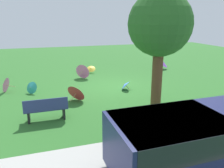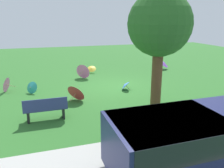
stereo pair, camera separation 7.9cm
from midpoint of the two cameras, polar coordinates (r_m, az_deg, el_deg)
The scene contains 11 objects.
ground at distance 12.84m, azimuth 0.43°, elevation -0.68°, with size 40.00×40.00×0.00m, color #2D6B28.
van_dark at distance 6.04m, azimuth 20.22°, elevation -12.64°, with size 4.62×2.16×1.53m.
park_bench at distance 8.87m, azimuth -16.48°, elevation -6.07°, with size 1.60×0.49×0.90m.
shade_tree at distance 8.97m, azimuth 11.71°, elevation 14.13°, with size 2.45×2.45×4.75m.
parasol_blue_0 at distance 12.24m, azimuth 3.10°, elevation -0.22°, with size 0.78×0.80×0.55m.
parasol_pink_0 at distance 14.68m, azimuth -7.44°, elevation 3.24°, with size 0.93×0.86×0.94m.
parasol_red_0 at distance 10.66m, azimuth -9.01°, elevation -2.00°, with size 1.06×1.07×0.87m.
parasol_yellow_0 at distance 16.06m, azimuth -5.43°, elevation 3.91°, with size 0.73×0.69×0.54m.
parasol_pink_1 at distance 13.09m, azimuth -25.59°, elevation -0.17°, with size 0.80×0.84×0.80m.
parasol_purple_0 at distance 17.66m, azimuth 12.62°, elevation 5.21°, with size 1.18×1.18×0.80m.
parasol_teal_1 at distance 12.32m, azimuth -19.89°, elevation -0.87°, with size 0.71×0.69×0.63m.
Camera 1 is at (3.88, 11.66, 3.72)m, focal length 36.33 mm.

